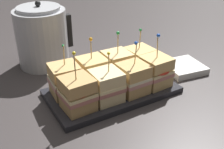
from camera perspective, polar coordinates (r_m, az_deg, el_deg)
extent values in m
plane|color=#383333|center=(0.89, 0.00, -3.88)|extent=(6.00, 6.00, 0.00)
cube|color=#232328|center=(0.89, 0.00, -3.60)|extent=(0.40, 0.22, 0.01)
cube|color=#232328|center=(0.88, 0.00, -3.11)|extent=(0.40, 0.22, 0.01)
cube|color=tan|center=(0.79, -6.88, -5.77)|extent=(0.09, 0.09, 0.04)
cube|color=#B26B60|center=(0.78, -6.98, -4.34)|extent=(0.09, 0.09, 0.01)
cube|color=beige|center=(0.77, -7.03, -3.69)|extent=(0.09, 0.09, 0.01)
cylinder|color=red|center=(0.75, -6.62, -3.77)|extent=(0.05, 0.05, 0.00)
cube|color=tan|center=(0.76, -7.15, -2.00)|extent=(0.09, 0.09, 0.04)
cylinder|color=tan|center=(0.73, -7.53, 1.32)|extent=(0.00, 0.01, 0.09)
sphere|color=yellow|center=(0.71, -7.74, 4.31)|extent=(0.01, 0.01, 0.01)
cube|color=beige|center=(0.82, -1.13, -4.04)|extent=(0.08, 0.08, 0.04)
cube|color=#B26B60|center=(0.81, -1.15, -2.64)|extent=(0.09, 0.09, 0.01)
cube|color=beige|center=(0.80, -1.16, -2.01)|extent=(0.08, 0.08, 0.01)
cube|color=beige|center=(0.79, -1.17, -0.61)|extent=(0.08, 0.08, 0.04)
cylinder|color=tan|center=(0.77, -0.69, 2.13)|extent=(0.00, 0.01, 0.07)
sphere|color=yellow|center=(0.76, -0.70, 4.31)|extent=(0.01, 0.01, 0.01)
cube|color=tan|center=(0.86, 4.20, -2.47)|extent=(0.08, 0.08, 0.04)
cube|color=tan|center=(0.85, 4.26, -1.11)|extent=(0.09, 0.09, 0.01)
cube|color=beige|center=(0.84, 4.28, -0.50)|extent=(0.09, 0.09, 0.01)
cube|color=tan|center=(0.83, 4.34, 0.85)|extent=(0.08, 0.08, 0.04)
cylinder|color=tan|center=(0.82, 4.79, 3.96)|extent=(0.00, 0.01, 0.08)
sphere|color=blue|center=(0.80, 4.90, 6.39)|extent=(0.01, 0.01, 0.01)
cube|color=tan|center=(0.91, 8.71, -1.02)|extent=(0.09, 0.09, 0.04)
cube|color=tan|center=(0.89, 8.82, 0.29)|extent=(0.09, 0.09, 0.01)
cube|color=beige|center=(0.89, 8.87, 0.87)|extent=(0.09, 0.09, 0.01)
cylinder|color=red|center=(0.88, 9.47, 0.88)|extent=(0.06, 0.06, 0.00)
cube|color=#E0B771|center=(0.88, 8.99, 2.40)|extent=(0.09, 0.09, 0.04)
cylinder|color=tan|center=(0.86, 9.20, 5.38)|extent=(0.00, 0.01, 0.08)
sphere|color=blue|center=(0.85, 9.40, 7.82)|extent=(0.01, 0.01, 0.01)
cube|color=tan|center=(0.86, -9.38, -2.84)|extent=(0.09, 0.09, 0.04)
cube|color=tan|center=(0.85, -9.51, -1.48)|extent=(0.09, 0.09, 0.01)
cube|color=beige|center=(0.84, -9.56, -0.87)|extent=(0.09, 0.09, 0.01)
cylinder|color=red|center=(0.83, -9.24, -0.89)|extent=(0.05, 0.05, 0.00)
cube|color=tan|center=(0.83, -9.71, 0.72)|extent=(0.09, 0.09, 0.04)
cylinder|color=tan|center=(0.81, -9.72, 3.55)|extent=(0.00, 0.01, 0.07)
sphere|color=green|center=(0.80, -9.92, 5.78)|extent=(0.01, 0.01, 0.01)
cube|color=tan|center=(0.89, -3.94, -1.34)|extent=(0.08, 0.08, 0.04)
cube|color=tan|center=(0.88, -3.99, -0.01)|extent=(0.09, 0.09, 0.01)
cube|color=beige|center=(0.87, -4.01, 0.59)|extent=(0.08, 0.08, 0.01)
cylinder|color=red|center=(0.86, -3.60, 0.59)|extent=(0.06, 0.06, 0.00)
cube|color=#E0B771|center=(0.86, -4.07, 2.15)|extent=(0.08, 0.08, 0.04)
cylinder|color=tan|center=(0.84, -4.26, 4.94)|extent=(0.00, 0.00, 0.07)
sphere|color=orange|center=(0.83, -4.35, 7.17)|extent=(0.01, 0.01, 0.01)
cube|color=#DBB77A|center=(0.93, 0.98, 0.05)|extent=(0.08, 0.08, 0.04)
cube|color=#B26B60|center=(0.92, 0.99, 1.34)|extent=(0.09, 0.09, 0.01)
cube|color=beige|center=(0.91, 1.00, 1.92)|extent=(0.09, 0.09, 0.01)
cylinder|color=red|center=(0.90, 1.47, 1.94)|extent=(0.06, 0.06, 0.00)
cube|color=#E8C281|center=(0.90, 1.01, 3.42)|extent=(0.08, 0.08, 0.04)
cylinder|color=tan|center=(0.88, 1.21, 6.10)|extent=(0.00, 0.00, 0.08)
sphere|color=green|center=(0.86, 1.23, 8.42)|extent=(0.01, 0.01, 0.01)
cube|color=tan|center=(0.97, 5.53, 1.27)|extent=(0.09, 0.09, 0.04)
cube|color=tan|center=(0.96, 5.60, 2.52)|extent=(0.09, 0.09, 0.01)
cube|color=beige|center=(0.95, 5.63, 3.08)|extent=(0.09, 0.09, 0.01)
cube|color=#E0B771|center=(0.94, 5.69, 4.31)|extent=(0.09, 0.09, 0.04)
cylinder|color=tan|center=(0.93, 5.69, 6.90)|extent=(0.00, 0.01, 0.07)
sphere|color=green|center=(0.92, 5.80, 8.99)|extent=(0.01, 0.01, 0.01)
cylinder|color=#B7BABF|center=(1.07, -14.03, 7.22)|extent=(0.19, 0.19, 0.21)
cylinder|color=#B7BABF|center=(1.04, -14.75, 12.90)|extent=(0.15, 0.15, 0.01)
sphere|color=black|center=(1.03, -14.86, 13.75)|extent=(0.02, 0.02, 0.02)
cube|color=black|center=(1.10, -8.82, 8.84)|extent=(0.02, 0.02, 0.13)
cube|color=white|center=(1.06, 14.32, 1.44)|extent=(0.15, 0.15, 0.02)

